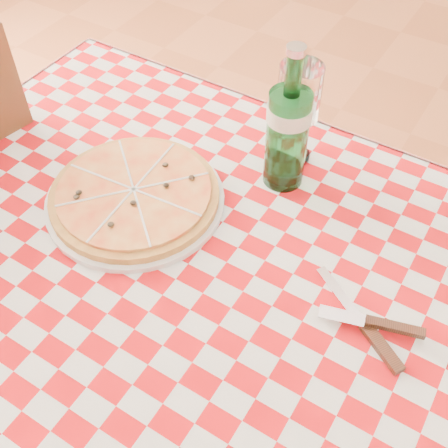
# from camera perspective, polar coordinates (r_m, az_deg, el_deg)

# --- Properties ---
(dining_table) EXTENTS (1.20, 0.80, 0.75)m
(dining_table) POSITION_cam_1_polar(r_m,az_deg,el_deg) (0.99, -0.85, -8.80)
(dining_table) COLOR brown
(dining_table) RESTS_ON ground
(tablecloth) EXTENTS (1.30, 0.90, 0.01)m
(tablecloth) POSITION_cam_1_polar(r_m,az_deg,el_deg) (0.91, -0.91, -5.59)
(tablecloth) COLOR #A2090E
(tablecloth) RESTS_ON dining_table
(pizza_plate) EXTENTS (0.34, 0.34, 0.04)m
(pizza_plate) POSITION_cam_1_polar(r_m,az_deg,el_deg) (1.01, -9.09, 2.99)
(pizza_plate) COLOR #BA863E
(pizza_plate) RESTS_ON tablecloth
(water_bottle) EXTENTS (0.08, 0.08, 0.28)m
(water_bottle) POSITION_cam_1_polar(r_m,az_deg,el_deg) (0.97, 6.59, 10.47)
(water_bottle) COLOR #196628
(water_bottle) RESTS_ON tablecloth
(wine_glass) EXTENTS (0.10, 0.10, 0.20)m
(wine_glass) POSITION_cam_1_polar(r_m,az_deg,el_deg) (1.05, 7.40, 10.97)
(wine_glass) COLOR silver
(wine_glass) RESTS_ON tablecloth
(cutlery) EXTENTS (0.23, 0.20, 0.02)m
(cutlery) POSITION_cam_1_polar(r_m,az_deg,el_deg) (0.87, 14.09, -9.62)
(cutlery) COLOR silver
(cutlery) RESTS_ON tablecloth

